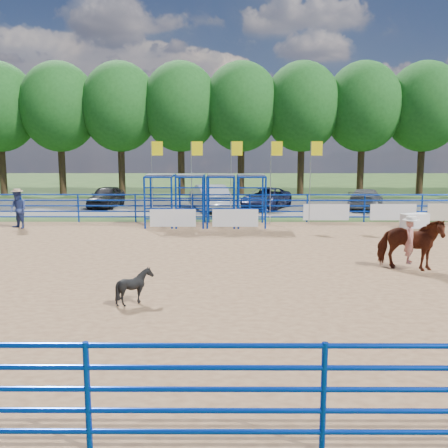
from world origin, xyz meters
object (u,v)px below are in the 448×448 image
(announcer_table, at_px, (415,221))
(spectator_cowboy, at_px, (18,209))
(calf, at_px, (135,286))
(car_b, at_px, (209,197))
(car_d, at_px, (366,199))
(horse_and_rider, at_px, (410,242))
(car_a, at_px, (106,197))
(car_c, at_px, (266,198))

(announcer_table, distance_m, spectator_cowboy, 19.26)
(calf, distance_m, car_b, 18.97)
(announcer_table, bearing_deg, calf, -133.71)
(car_d, bearing_deg, announcer_table, 114.90)
(announcer_table, xyz_separation_m, car_b, (-10.29, 6.91, 0.45))
(announcer_table, distance_m, calf, 16.63)
(horse_and_rider, xyz_separation_m, car_a, (-13.73, 17.00, -0.24))
(calf, height_order, car_c, car_c)
(horse_and_rider, relative_size, calf, 2.69)
(announcer_table, relative_size, calf, 1.44)
(announcer_table, height_order, car_a, car_a)
(car_a, bearing_deg, calf, -70.09)
(spectator_cowboy, relative_size, car_c, 0.39)
(horse_and_rider, bearing_deg, announcer_table, 68.44)
(calf, xyz_separation_m, car_c, (4.86, 19.72, 0.21))
(calf, bearing_deg, car_b, 2.79)
(car_a, distance_m, car_d, 16.79)
(announcer_table, bearing_deg, horse_and_rider, -111.56)
(horse_and_rider, bearing_deg, calf, -156.52)
(car_c, bearing_deg, car_d, 20.87)
(announcer_table, distance_m, car_d, 7.51)
(announcer_table, bearing_deg, car_a, 153.50)
(car_c, bearing_deg, spectator_cowboy, -124.88)
(car_a, xyz_separation_m, car_d, (16.75, -1.02, -0.04))
(car_a, bearing_deg, announcer_table, -21.82)
(horse_and_rider, distance_m, car_d, 16.26)
(spectator_cowboy, distance_m, car_d, 20.46)
(car_a, height_order, car_c, car_a)
(announcer_table, distance_m, car_c, 10.17)
(car_a, bearing_deg, car_c, 0.25)
(car_a, bearing_deg, horse_and_rider, -46.39)
(car_a, distance_m, car_c, 10.49)
(horse_and_rider, relative_size, spectator_cowboy, 1.28)
(spectator_cowboy, relative_size, car_a, 0.46)
(car_b, bearing_deg, announcer_table, 131.25)
(horse_and_rider, height_order, calf, horse_and_rider)
(spectator_cowboy, height_order, car_d, spectator_cowboy)
(calf, xyz_separation_m, spectator_cowboy, (-7.76, 11.74, 0.49))
(calf, xyz_separation_m, car_d, (11.16, 19.51, 0.19))
(horse_and_rider, distance_m, car_a, 21.85)
(car_b, bearing_deg, car_c, 177.41)
(car_a, bearing_deg, car_d, 1.19)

